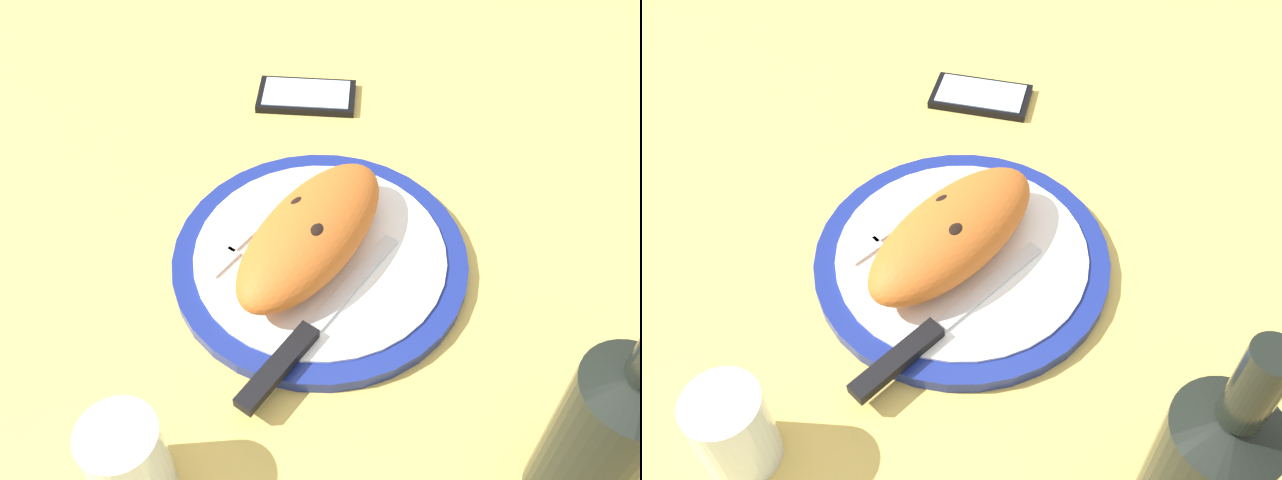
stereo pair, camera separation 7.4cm
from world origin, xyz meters
The scene contains 8 objects.
ground_plane centered at (0.00, 0.00, -1.50)cm, with size 150.00×150.00×3.00cm, color #DBB756.
plate centered at (0.00, 0.00, 0.89)cm, with size 31.54×31.54×1.85cm.
calzone centered at (0.71, -0.56, 5.05)cm, with size 24.08×13.54×6.35cm.
fork centered at (3.24, -7.34, 2.05)cm, with size 16.73×2.94×0.40cm.
knife centered at (9.96, 6.23, 2.34)cm, with size 25.16×4.23×1.20cm.
smartphone centered at (-20.17, -20.19, 0.56)cm, with size 13.35×14.57×1.16cm.
water_glass centered at (28.55, 4.40, 4.05)cm, with size 6.59×6.59×9.35cm.
wine_bottle centered at (4.68, 32.40, 10.37)cm, with size 7.80×7.80×26.50cm.
Camera 1 is at (36.37, 32.06, 59.67)cm, focal length 39.82 mm.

